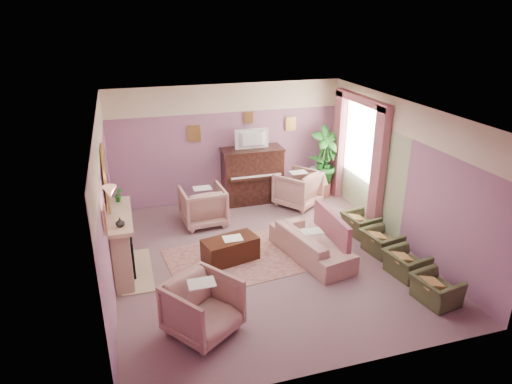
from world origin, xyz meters
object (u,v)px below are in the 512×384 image
object	(u,v)px
television	(253,138)
floral_armchair_left	(203,204)
coffee_table	(230,250)
sofa	(311,239)
olive_chair_a	(436,286)
piano	(252,176)
olive_chair_d	(360,221)
olive_chair_b	(406,260)
olive_chair_c	(381,239)
side_table	(319,182)
floral_armchair_right	(298,187)
floral_armchair_front	(203,305)

from	to	relation	value
television	floral_armchair_left	distance (m)	1.97
coffee_table	television	bearing A→B (deg)	65.13
sofa	olive_chair_a	world-z (taller)	sofa
piano	olive_chair_d	size ratio (longest dim) A/B	2.03
olive_chair_b	olive_chair_d	world-z (taller)	same
olive_chair_c	olive_chair_d	xyz separation A→B (m)	(0.00, 0.82, 0.00)
television	coffee_table	size ratio (longest dim) A/B	0.80
television	olive_chair_a	xyz separation A→B (m)	(1.65, -4.73, -1.30)
olive_chair_b	olive_chair_c	distance (m)	0.82
olive_chair_d	floral_armchair_left	bearing A→B (deg)	154.70
television	side_table	distance (m)	2.13
sofa	olive_chair_b	xyz separation A→B (m)	(1.34, -1.06, -0.08)
coffee_table	sofa	world-z (taller)	sofa
coffee_table	olive_chair_b	world-z (taller)	olive_chair_b
coffee_table	side_table	xyz separation A→B (m)	(2.90, 2.50, 0.12)
floral_armchair_left	olive_chair_b	size ratio (longest dim) A/B	1.35
floral_armchair_left	olive_chair_d	size ratio (longest dim) A/B	1.35
floral_armchair_right	olive_chair_c	distance (m)	2.69
television	sofa	size ratio (longest dim) A/B	0.42
television	side_table	bearing A→B (deg)	-1.41
floral_armchair_right	side_table	size ratio (longest dim) A/B	1.33
floral_armchair_left	floral_armchair_front	distance (m)	3.61
olive_chair_a	side_table	distance (m)	4.69
floral_armchair_left	floral_armchair_front	xyz separation A→B (m)	(-0.66, -3.55, 0.00)
coffee_table	side_table	distance (m)	3.83
olive_chair_d	olive_chair_a	bearing A→B (deg)	-90.00
television	floral_armchair_left	bearing A→B (deg)	-148.37
olive_chair_a	olive_chair_d	xyz separation A→B (m)	(0.00, 2.46, 0.00)
piano	olive_chair_c	distance (m)	3.56
piano	olive_chair_b	world-z (taller)	piano
piano	television	distance (m)	0.95
floral_armchair_left	side_table	size ratio (longest dim) A/B	1.33
olive_chair_c	olive_chair_a	bearing A→B (deg)	-90.00
television	sofa	world-z (taller)	television
floral_armchair_left	olive_chair_a	world-z (taller)	floral_armchair_left
coffee_table	floral_armchair_right	xyz separation A→B (m)	(2.14, 2.05, 0.24)
olive_chair_a	floral_armchair_front	bearing A→B (deg)	174.79
piano	olive_chair_d	bearing A→B (deg)	-54.55
coffee_table	olive_chair_d	xyz separation A→B (m)	(2.83, 0.27, 0.07)
olive_chair_d	floral_armchair_front	bearing A→B (deg)	-149.99
floral_armchair_left	olive_chair_b	xyz separation A→B (m)	(3.02, -3.07, -0.17)
floral_armchair_right	olive_chair_d	bearing A→B (deg)	-68.77
olive_chair_b	olive_chair_a	bearing A→B (deg)	-90.00
floral_armchair_right	floral_armchair_left	bearing A→B (deg)	-171.48
floral_armchair_left	olive_chair_a	bearing A→B (deg)	-52.17
piano	sofa	bearing A→B (deg)	-83.91
floral_armchair_left	floral_armchair_right	world-z (taller)	same
olive_chair_d	side_table	bearing A→B (deg)	88.11
olive_chair_a	olive_chair_c	distance (m)	1.64
olive_chair_a	side_table	xyz separation A→B (m)	(0.07, 4.69, 0.05)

